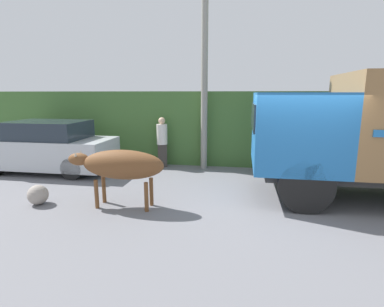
{
  "coord_description": "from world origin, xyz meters",
  "views": [
    {
      "loc": [
        -1.17,
        -6.85,
        2.53
      ],
      "look_at": [
        -2.33,
        -0.03,
        1.14
      ],
      "focal_mm": 28.0,
      "sensor_mm": 36.0,
      "label": 1
    }
  ],
  "objects_px": {
    "brown_cow": "(121,165)",
    "parked_suv": "(47,147)",
    "roadside_rock": "(38,195)",
    "pedestrian_on_hill": "(162,140)",
    "utility_pole": "(205,61)"
  },
  "relations": [
    {
      "from": "brown_cow",
      "to": "parked_suv",
      "type": "relative_size",
      "value": 0.52
    },
    {
      "from": "roadside_rock",
      "to": "pedestrian_on_hill",
      "type": "bearing_deg",
      "value": 64.76
    },
    {
      "from": "parked_suv",
      "to": "roadside_rock",
      "type": "relative_size",
      "value": 9.4
    },
    {
      "from": "parked_suv",
      "to": "utility_pole",
      "type": "relative_size",
      "value": 0.63
    },
    {
      "from": "pedestrian_on_hill",
      "to": "utility_pole",
      "type": "distance_m",
      "value": 2.98
    },
    {
      "from": "pedestrian_on_hill",
      "to": "utility_pole",
      "type": "xyz_separation_m",
      "value": [
        1.45,
        0.06,
        2.61
      ]
    },
    {
      "from": "parked_suv",
      "to": "utility_pole",
      "type": "height_order",
      "value": "utility_pole"
    },
    {
      "from": "parked_suv",
      "to": "pedestrian_on_hill",
      "type": "height_order",
      "value": "pedestrian_on_hill"
    },
    {
      "from": "utility_pole",
      "to": "brown_cow",
      "type": "bearing_deg",
      "value": -109.35
    },
    {
      "from": "parked_suv",
      "to": "utility_pole",
      "type": "bearing_deg",
      "value": 13.28
    },
    {
      "from": "brown_cow",
      "to": "pedestrian_on_hill",
      "type": "xyz_separation_m",
      "value": [
        -0.09,
        3.8,
        -0.03
      ]
    },
    {
      "from": "pedestrian_on_hill",
      "to": "roadside_rock",
      "type": "xyz_separation_m",
      "value": [
        -1.89,
        -4.0,
        -0.71
      ]
    },
    {
      "from": "brown_cow",
      "to": "pedestrian_on_hill",
      "type": "bearing_deg",
      "value": 97.11
    },
    {
      "from": "utility_pole",
      "to": "roadside_rock",
      "type": "relative_size",
      "value": 14.92
    },
    {
      "from": "utility_pole",
      "to": "roadside_rock",
      "type": "bearing_deg",
      "value": -129.43
    }
  ]
}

